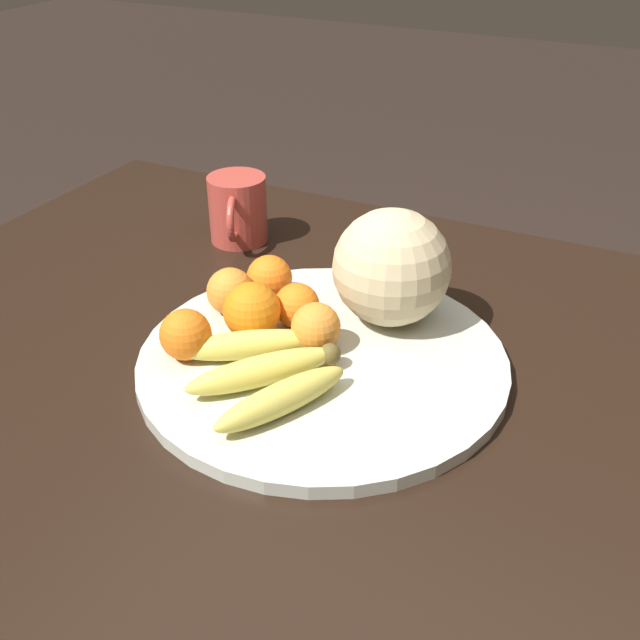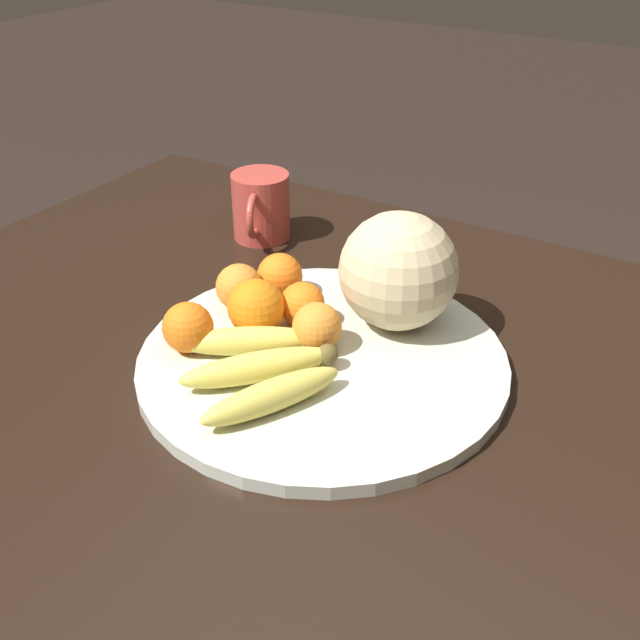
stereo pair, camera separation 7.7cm
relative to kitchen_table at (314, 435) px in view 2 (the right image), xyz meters
The scene contains 12 objects.
kitchen_table is the anchor object (origin of this frame).
fruit_bowl 0.11m from the kitchen_table, 100.92° to the left, with size 0.46×0.46×0.02m.
melon 0.24m from the kitchen_table, 73.21° to the left, with size 0.15×0.15×0.15m.
banana_bunch 0.15m from the kitchen_table, 118.39° to the right, with size 0.22×0.23×0.04m.
orange_front_left 0.17m from the kitchen_table, 131.97° to the left, with size 0.06×0.06×0.06m.
orange_front_right 0.22m from the kitchen_table, 159.70° to the left, with size 0.06×0.06×0.06m.
orange_mid_center 0.22m from the kitchen_table, 159.14° to the right, with size 0.06×0.06×0.06m.
orange_back_left 0.23m from the kitchen_table, 138.40° to the left, with size 0.06×0.06×0.06m.
orange_back_right 0.15m from the kitchen_table, 116.02° to the left, with size 0.06×0.06×0.06m.
orange_top_small 0.18m from the kitchen_table, 168.47° to the left, with size 0.07×0.07×0.07m.
produce_tag 0.14m from the kitchen_table, 147.82° to the left, with size 0.08×0.03×0.00m.
ceramic_mug 0.43m from the kitchen_table, 134.97° to the left, with size 0.09×0.13×0.11m.
Camera 2 is at (0.40, -0.63, 1.31)m, focal length 42.00 mm.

